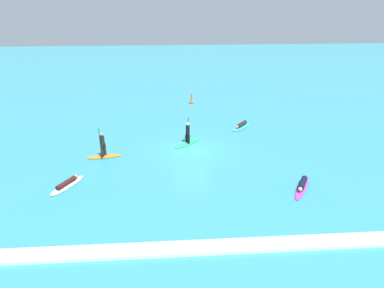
# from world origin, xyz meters

# --- Properties ---
(ground_plane) EXTENTS (120.00, 120.00, 0.00)m
(ground_plane) POSITION_xyz_m (0.00, 0.00, 0.00)
(ground_plane) COLOR teal
(ground_plane) RESTS_ON ground
(surfer_on_teal_board) EXTENTS (2.28, 2.56, 0.45)m
(surfer_on_teal_board) POSITION_xyz_m (4.63, 4.57, 0.16)
(surfer_on_teal_board) COLOR #33C6CC
(surfer_on_teal_board) RESTS_ON ground_plane
(surfer_on_purple_board) EXTENTS (2.12, 3.13, 0.44)m
(surfer_on_purple_board) POSITION_xyz_m (6.16, -5.90, 0.16)
(surfer_on_purple_board) COLOR purple
(surfer_on_purple_board) RESTS_ON ground_plane
(surfer_on_white_board) EXTENTS (1.86, 2.65, 0.40)m
(surfer_on_white_board) POSITION_xyz_m (-7.85, -4.72, 0.14)
(surfer_on_white_board) COLOR white
(surfer_on_white_board) RESTS_ON ground_plane
(surfer_on_orange_board) EXTENTS (2.47, 0.94, 2.22)m
(surfer_on_orange_board) POSITION_xyz_m (-6.32, -0.74, 0.49)
(surfer_on_orange_board) COLOR orange
(surfer_on_orange_board) RESTS_ON ground_plane
(surfer_on_green_board) EXTENTS (2.53, 2.52, 2.09)m
(surfer_on_green_board) POSITION_xyz_m (-0.23, 1.36, 0.41)
(surfer_on_green_board) COLOR #23B266
(surfer_on_green_board) RESTS_ON ground_plane
(marker_buoy) EXTENTS (0.41, 0.41, 1.21)m
(marker_buoy) POSITION_xyz_m (0.82, 12.11, 0.22)
(marker_buoy) COLOR #E55119
(marker_buoy) RESTS_ON ground_plane
(wave_crest) EXTENTS (22.82, 0.90, 0.18)m
(wave_crest) POSITION_xyz_m (0.00, -10.96, 0.09)
(wave_crest) COLOR white
(wave_crest) RESTS_ON ground_plane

